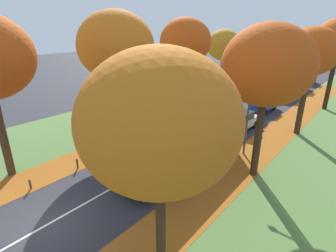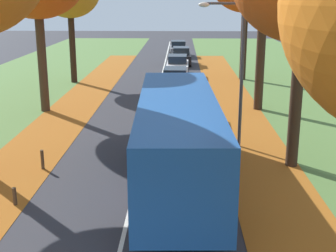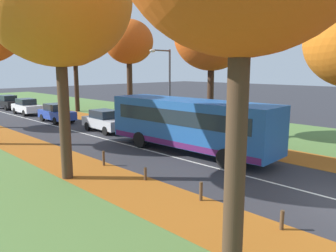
% 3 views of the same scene
% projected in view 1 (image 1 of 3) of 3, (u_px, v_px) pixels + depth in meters
% --- Properties ---
extents(ground_plane, '(160.00, 160.00, 0.00)m').
position_uv_depth(ground_plane, '(46.00, 226.00, 12.43)').
color(ground_plane, '#2D2D33').
extents(grass_verge_left, '(12.00, 90.00, 0.01)m').
position_uv_depth(grass_verge_left, '(167.00, 103.00, 32.29)').
color(grass_verge_left, '#517538').
rests_on(grass_verge_left, ground).
extents(leaf_litter_left, '(2.80, 60.00, 0.00)m').
position_uv_depth(leaf_litter_left, '(164.00, 124.00, 25.23)').
color(leaf_litter_left, '#9E5619').
rests_on(leaf_litter_left, grass_verge_left).
extents(leaf_litter_right, '(2.80, 60.00, 0.00)m').
position_uv_depth(leaf_litter_right, '(256.00, 152.00, 19.74)').
color(leaf_litter_right, '#9E5619').
rests_on(leaf_litter_right, grass_verge_right).
extents(road_centre_line, '(0.12, 80.00, 0.01)m').
position_uv_depth(road_centre_line, '(236.00, 119.00, 26.80)').
color(road_centre_line, silver).
rests_on(road_centre_line, ground).
extents(tree_left_near, '(5.93, 5.93, 10.10)m').
position_uv_depth(tree_left_near, '(116.00, 46.00, 20.20)').
color(tree_left_near, '#422D1E').
rests_on(tree_left_near, ground).
extents(tree_left_mid, '(5.35, 5.35, 9.79)m').
position_uv_depth(tree_left_mid, '(185.00, 42.00, 27.18)').
color(tree_left_mid, '#422D1E').
rests_on(tree_left_mid, ground).
extents(tree_left_far, '(4.36, 4.36, 8.56)m').
position_uv_depth(tree_left_far, '(223.00, 45.00, 34.08)').
color(tree_left_far, black).
rests_on(tree_left_far, ground).
extents(tree_right_nearest, '(5.21, 5.21, 8.40)m').
position_uv_depth(tree_right_nearest, '(159.00, 122.00, 8.20)').
color(tree_right_nearest, '#382619').
rests_on(tree_right_nearest, ground).
extents(tree_right_near, '(5.07, 5.07, 9.12)m').
position_uv_depth(tree_right_near, '(268.00, 66.00, 14.35)').
color(tree_right_near, '#382619').
rests_on(tree_right_near, ground).
extents(tree_right_mid, '(4.23, 4.23, 8.90)m').
position_uv_depth(tree_right_mid, '(312.00, 52.00, 20.73)').
color(tree_right_mid, '#382619').
rests_on(tree_right_mid, ground).
extents(bollard_second, '(0.12, 0.12, 0.61)m').
position_uv_depth(bollard_second, '(30.00, 184.00, 15.12)').
color(bollard_second, '#4C3823').
rests_on(bollard_second, ground).
extents(bollard_third, '(0.12, 0.12, 0.71)m').
position_uv_depth(bollard_third, '(77.00, 164.00, 17.31)').
color(bollard_third, '#4C3823').
rests_on(bollard_third, ground).
extents(bollard_fourth, '(0.12, 0.12, 0.57)m').
position_uv_depth(bollard_fourth, '(114.00, 149.00, 19.53)').
color(bollard_fourth, '#4C3823').
rests_on(bollard_fourth, ground).
extents(bollard_fifth, '(0.12, 0.12, 0.74)m').
position_uv_depth(bollard_fifth, '(143.00, 136.00, 21.72)').
color(bollard_fifth, '#4C3823').
rests_on(bollard_fifth, ground).
extents(streetlamp_right, '(1.89, 0.28, 6.00)m').
position_uv_depth(streetlamp_right, '(244.00, 105.00, 18.29)').
color(streetlamp_right, '#47474C').
rests_on(streetlamp_right, ground).
extents(bus, '(2.90, 10.47, 2.98)m').
position_uv_depth(bus, '(182.00, 141.00, 17.38)').
color(bus, '#1E5199').
rests_on(bus, ground).
extents(car_silver_lead, '(1.94, 4.28, 1.62)m').
position_uv_depth(car_silver_lead, '(241.00, 121.00, 23.82)').
color(car_silver_lead, '#B7BABF').
rests_on(car_silver_lead, ground).
extents(car_blue_following, '(1.84, 4.23, 1.62)m').
position_uv_depth(car_blue_following, '(264.00, 104.00, 29.00)').
color(car_blue_following, '#233D9E').
rests_on(car_blue_following, ground).
extents(car_white_third_in_line, '(1.84, 4.23, 1.62)m').
position_uv_depth(car_white_third_in_line, '(285.00, 93.00, 33.86)').
color(car_white_third_in_line, silver).
rests_on(car_white_third_in_line, ground).
extents(car_black_fourth_in_line, '(1.85, 4.23, 1.62)m').
position_uv_depth(car_black_fourth_in_line, '(300.00, 85.00, 38.01)').
color(car_black_fourth_in_line, black).
rests_on(car_black_fourth_in_line, ground).
extents(car_grey_trailing, '(1.91, 4.26, 1.62)m').
position_uv_depth(car_grey_trailing, '(309.00, 79.00, 42.75)').
color(car_grey_trailing, slate).
rests_on(car_grey_trailing, ground).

